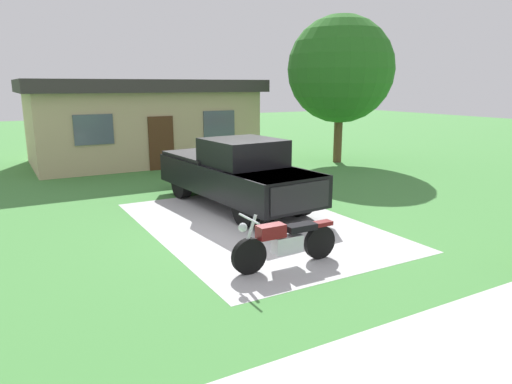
% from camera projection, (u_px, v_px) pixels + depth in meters
% --- Properties ---
extents(ground_plane, '(80.00, 80.00, 0.00)m').
position_uv_depth(ground_plane, '(254.00, 225.00, 11.27)').
color(ground_plane, '#45873E').
extents(driveway_pad, '(4.78, 7.11, 0.01)m').
position_uv_depth(driveway_pad, '(254.00, 225.00, 11.27)').
color(driveway_pad, '#BDBDBD').
rests_on(driveway_pad, ground).
extents(sidewalk_strip, '(36.00, 1.80, 0.01)m').
position_uv_depth(sidewalk_strip, '(476.00, 340.00, 6.18)').
color(sidewalk_strip, silver).
rests_on(sidewalk_strip, ground).
extents(motorcycle, '(2.21, 0.70, 1.09)m').
position_uv_depth(motorcycle, '(285.00, 242.00, 8.61)').
color(motorcycle, black).
rests_on(motorcycle, ground).
extents(pickup_truck, '(2.47, 5.77, 1.90)m').
position_uv_depth(pickup_truck, '(234.00, 172.00, 12.87)').
color(pickup_truck, black).
rests_on(pickup_truck, ground).
extents(shade_tree, '(4.45, 4.45, 6.15)m').
position_uv_depth(shade_tree, '(341.00, 70.00, 19.57)').
color(shade_tree, brown).
rests_on(shade_tree, ground).
extents(neighbor_house, '(9.60, 5.60, 3.50)m').
position_uv_depth(neighbor_house, '(142.00, 120.00, 20.37)').
color(neighbor_house, tan).
rests_on(neighbor_house, ground).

